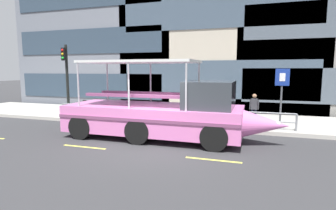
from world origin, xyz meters
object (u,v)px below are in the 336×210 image
at_px(parking_sign, 282,88).
at_px(leaned_bicycle, 88,110).
at_px(traffic_light_pole, 66,73).
at_px(pedestrian_near_bow, 254,106).
at_px(duck_tour_boat, 165,113).

bearing_deg(parking_sign, leaned_bicycle, 179.74).
bearing_deg(traffic_light_pole, pedestrian_near_bow, 2.66).
xyz_separation_m(traffic_light_pole, duck_tour_boat, (6.95, -2.72, -1.62)).
relative_size(leaned_bicycle, pedestrian_near_bow, 1.15).
xyz_separation_m(duck_tour_boat, pedestrian_near_bow, (3.55, 3.21, 0.04)).
height_order(leaned_bicycle, pedestrian_near_bow, pedestrian_near_bow).
bearing_deg(duck_tour_boat, pedestrian_near_bow, 42.11).
relative_size(traffic_light_pole, duck_tour_boat, 0.45).
bearing_deg(leaned_bicycle, duck_tour_boat, -25.78).
xyz_separation_m(traffic_light_pole, parking_sign, (11.66, -0.09, -0.64)).
height_order(traffic_light_pole, pedestrian_near_bow, traffic_light_pole).
bearing_deg(parking_sign, traffic_light_pole, 179.57).
relative_size(duck_tour_boat, pedestrian_near_bow, 6.04).
bearing_deg(traffic_light_pole, leaned_bicycle, -1.67).
xyz_separation_m(leaned_bicycle, duck_tour_boat, (5.54, -2.68, 0.50)).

